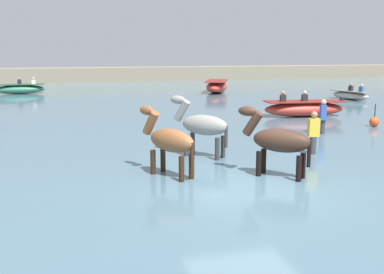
{
  "coord_description": "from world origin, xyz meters",
  "views": [
    {
      "loc": [
        -3.8,
        -9.36,
        3.41
      ],
      "look_at": [
        -0.3,
        3.74,
        0.85
      ],
      "focal_mm": 43.39,
      "sensor_mm": 36.0,
      "label": 1
    }
  ],
  "objects_px": {
    "person_spectator_far": "(313,137)",
    "boat_far_inshore": "(350,95)",
    "person_wading_mid": "(323,120)",
    "horse_flank_dark_bay": "(278,142)",
    "boat_near_starboard": "(304,109)",
    "horse_lead_grey": "(202,126)",
    "boat_mid_outer": "(217,87)",
    "boat_mid_channel": "(20,89)",
    "horse_trailing_chestnut": "(169,142)",
    "channel_buoy": "(374,122)"
  },
  "relations": [
    {
      "from": "horse_flank_dark_bay",
      "to": "person_wading_mid",
      "type": "bearing_deg",
      "value": 50.14
    },
    {
      "from": "horse_trailing_chestnut",
      "to": "person_wading_mid",
      "type": "distance_m",
      "value": 7.91
    },
    {
      "from": "person_spectator_far",
      "to": "boat_mid_outer",
      "type": "bearing_deg",
      "value": 80.12
    },
    {
      "from": "person_wading_mid",
      "to": "channel_buoy",
      "type": "bearing_deg",
      "value": 17.91
    },
    {
      "from": "horse_lead_grey",
      "to": "boat_mid_outer",
      "type": "relative_size",
      "value": 0.5
    },
    {
      "from": "horse_flank_dark_bay",
      "to": "person_wading_mid",
      "type": "distance_m",
      "value": 6.49
    },
    {
      "from": "boat_far_inshore",
      "to": "boat_mid_outer",
      "type": "xyz_separation_m",
      "value": [
        -6.57,
        6.82,
        0.14
      ]
    },
    {
      "from": "horse_lead_grey",
      "to": "horse_trailing_chestnut",
      "type": "bearing_deg",
      "value": -126.68
    },
    {
      "from": "boat_mid_outer",
      "to": "person_spectator_far",
      "type": "distance_m",
      "value": 20.37
    },
    {
      "from": "horse_trailing_chestnut",
      "to": "boat_near_starboard",
      "type": "relative_size",
      "value": 0.52
    },
    {
      "from": "boat_far_inshore",
      "to": "boat_near_starboard",
      "type": "xyz_separation_m",
      "value": [
        -6.45,
        -6.01,
        0.08
      ]
    },
    {
      "from": "horse_trailing_chestnut",
      "to": "person_spectator_far",
      "type": "relative_size",
      "value": 1.24
    },
    {
      "from": "person_spectator_far",
      "to": "person_wading_mid",
      "type": "height_order",
      "value": "same"
    },
    {
      "from": "boat_far_inshore",
      "to": "boat_near_starboard",
      "type": "relative_size",
      "value": 0.73
    },
    {
      "from": "person_wading_mid",
      "to": "horse_lead_grey",
      "type": "bearing_deg",
      "value": -155.72
    },
    {
      "from": "horse_flank_dark_bay",
      "to": "boat_far_inshore",
      "type": "distance_m",
      "value": 19.56
    },
    {
      "from": "channel_buoy",
      "to": "person_spectator_far",
      "type": "bearing_deg",
      "value": -141.94
    },
    {
      "from": "person_spectator_far",
      "to": "boat_mid_channel",
      "type": "bearing_deg",
      "value": 114.32
    },
    {
      "from": "boat_far_inshore",
      "to": "channel_buoy",
      "type": "bearing_deg",
      "value": -118.64
    },
    {
      "from": "horse_flank_dark_bay",
      "to": "channel_buoy",
      "type": "distance_m",
      "value": 9.22
    },
    {
      "from": "horse_lead_grey",
      "to": "horse_flank_dark_bay",
      "type": "distance_m",
      "value": 2.83
    },
    {
      "from": "horse_trailing_chestnut",
      "to": "channel_buoy",
      "type": "bearing_deg",
      "value": 28.32
    },
    {
      "from": "boat_mid_outer",
      "to": "horse_flank_dark_bay",
      "type": "bearing_deg",
      "value": -104.24
    },
    {
      "from": "horse_lead_grey",
      "to": "boat_mid_outer",
      "type": "distance_m",
      "value": 20.69
    },
    {
      "from": "horse_flank_dark_bay",
      "to": "boat_near_starboard",
      "type": "bearing_deg",
      "value": 58.33
    },
    {
      "from": "person_wading_mid",
      "to": "horse_flank_dark_bay",
      "type": "bearing_deg",
      "value": -129.86
    },
    {
      "from": "horse_lead_grey",
      "to": "person_wading_mid",
      "type": "relative_size",
      "value": 1.28
    },
    {
      "from": "horse_trailing_chestnut",
      "to": "boat_far_inshore",
      "type": "bearing_deg",
      "value": 44.69
    },
    {
      "from": "boat_far_inshore",
      "to": "horse_flank_dark_bay",
      "type": "bearing_deg",
      "value": -128.52
    },
    {
      "from": "horse_lead_grey",
      "to": "horse_flank_dark_bay",
      "type": "xyz_separation_m",
      "value": [
        1.17,
        -2.57,
        -0.03
      ]
    },
    {
      "from": "horse_trailing_chestnut",
      "to": "horse_lead_grey",
      "type": "bearing_deg",
      "value": 53.32
    },
    {
      "from": "boat_mid_outer",
      "to": "person_wading_mid",
      "type": "height_order",
      "value": "person_wading_mid"
    },
    {
      "from": "horse_flank_dark_bay",
      "to": "boat_mid_channel",
      "type": "height_order",
      "value": "horse_flank_dark_bay"
    },
    {
      "from": "horse_flank_dark_bay",
      "to": "boat_mid_outer",
      "type": "height_order",
      "value": "horse_flank_dark_bay"
    },
    {
      "from": "boat_mid_outer",
      "to": "person_spectator_far",
      "type": "height_order",
      "value": "person_spectator_far"
    },
    {
      "from": "boat_near_starboard",
      "to": "person_wading_mid",
      "type": "distance_m",
      "value": 4.6
    },
    {
      "from": "boat_far_inshore",
      "to": "channel_buoy",
      "type": "xyz_separation_m",
      "value": [
        -5.13,
        -9.39,
        -0.08
      ]
    },
    {
      "from": "boat_mid_channel",
      "to": "horse_trailing_chestnut",
      "type": "bearing_deg",
      "value": -76.83
    },
    {
      "from": "boat_mid_outer",
      "to": "person_wading_mid",
      "type": "relative_size",
      "value": 2.57
    },
    {
      "from": "boat_near_starboard",
      "to": "channel_buoy",
      "type": "bearing_deg",
      "value": -68.64
    },
    {
      "from": "boat_mid_outer",
      "to": "person_wading_mid",
      "type": "bearing_deg",
      "value": -94.87
    },
    {
      "from": "person_spectator_far",
      "to": "boat_far_inshore",
      "type": "bearing_deg",
      "value": 52.79
    },
    {
      "from": "horse_trailing_chestnut",
      "to": "horse_flank_dark_bay",
      "type": "height_order",
      "value": "horse_flank_dark_bay"
    },
    {
      "from": "horse_lead_grey",
      "to": "boat_mid_channel",
      "type": "relative_size",
      "value": 0.61
    },
    {
      "from": "boat_far_inshore",
      "to": "person_spectator_far",
      "type": "distance_m",
      "value": 16.64
    },
    {
      "from": "boat_far_inshore",
      "to": "person_spectator_far",
      "type": "xyz_separation_m",
      "value": [
        -10.06,
        -13.25,
        0.23
      ]
    },
    {
      "from": "person_spectator_far",
      "to": "channel_buoy",
      "type": "xyz_separation_m",
      "value": [
        4.94,
        3.87,
        -0.31
      ]
    },
    {
      "from": "boat_near_starboard",
      "to": "channel_buoy",
      "type": "distance_m",
      "value": 3.63
    },
    {
      "from": "horse_trailing_chestnut",
      "to": "boat_far_inshore",
      "type": "relative_size",
      "value": 0.71
    },
    {
      "from": "boat_mid_channel",
      "to": "person_spectator_far",
      "type": "height_order",
      "value": "person_spectator_far"
    }
  ]
}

